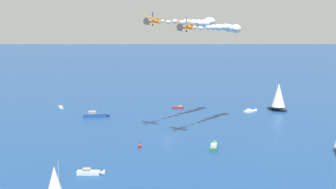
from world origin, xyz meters
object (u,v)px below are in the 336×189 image
biplane_wingman (152,21)px  wingwalker_wingman (153,14)px  marker_buoy (140,146)px  biplane_lead (185,27)px  motorboat_offshore (98,115)px  motorboat_outer_ring_a (214,146)px  sailboat_near_centre (55,184)px  sailboat_outer_ring_b (278,97)px  motorboat_far_port (251,111)px  motorboat_inshore (61,107)px  motorboat_mid_cluster (92,172)px  motorboat_ahead (178,108)px  wingwalker_lead (186,20)px

biplane_wingman → wingwalker_wingman: wingwalker_wingman is taller
marker_buoy → biplane_lead: biplane_lead is taller
motorboat_offshore → motorboat_outer_ring_a: size_ratio=1.53×
sailboat_near_centre → sailboat_outer_ring_b: (40.49, -117.22, 2.09)m
sailboat_near_centre → motorboat_far_port: 114.71m
motorboat_offshore → biplane_wingman: bearing=-176.4°
motorboat_inshore → motorboat_offshore: (-27.03, -4.47, 0.41)m
motorboat_inshore → biplane_lead: size_ratio=0.73×
motorboat_mid_cluster → biplane_wingman: bearing=-53.3°
motorboat_ahead → wingwalker_lead: (-45.86, 31.85, 37.61)m
sailboat_outer_ring_b → biplane_lead: bearing=103.6°
sailboat_outer_ring_b → motorboat_inshore: bearing=50.2°
sailboat_outer_ring_b → motorboat_far_port: bearing=68.0°
sailboat_near_centre → motorboat_far_port: (45.30, -105.32, -3.59)m
motorboat_inshore → biplane_lead: 85.35m
motorboat_outer_ring_a → sailboat_outer_ring_b: size_ratio=0.52×
biplane_wingman → sailboat_outer_ring_b: bearing=-88.5°
sailboat_outer_ring_b → wingwalker_wingman: (-2.12, 67.04, 33.84)m
wingwalker_lead → biplane_wingman: bearing=13.4°
biplane_lead → wingwalker_lead: size_ratio=4.16×
motorboat_ahead → wingwalker_lead: bearing=145.2°
wingwalker_wingman → motorboat_ahead: bearing=-47.4°
motorboat_outer_ring_a → wingwalker_wingman: wingwalker_wingman is taller
motorboat_inshore → wingwalker_wingman: 75.28m
motorboat_inshore → motorboat_offshore: size_ratio=0.51×
motorboat_far_port → motorboat_mid_cluster: motorboat_mid_cluster is taller
motorboat_far_port → wingwalker_lead: bearing=111.6°
motorboat_inshore → marker_buoy: marker_buoy is taller
motorboat_mid_cluster → biplane_wingman: biplane_wingman is taller
sailboat_outer_ring_b → motorboat_ahead: bearing=46.7°
motorboat_outer_ring_a → wingwalker_lead: wingwalker_lead is taller
biplane_lead → motorboat_far_port: bearing=-68.7°
motorboat_offshore → wingwalker_lead: size_ratio=5.97×
motorboat_mid_cluster → motorboat_ahead: bearing=-50.5°
sailboat_near_centre → sailboat_outer_ring_b: 124.04m
motorboat_inshore → motorboat_outer_ring_a: (-89.92, -10.90, 0.20)m
wingwalker_wingman → biplane_lead: bearing=-166.8°
motorboat_offshore → wingwalker_wingman: bearing=-176.3°
motorboat_mid_cluster → motorboat_far_port: bearing=-69.9°
marker_buoy → motorboat_offshore: bearing=-12.6°
motorboat_inshore → motorboat_ahead: (-31.45, -41.93, 0.01)m
sailboat_near_centre → motorboat_outer_ring_a: size_ratio=1.28×
motorboat_outer_ring_a → wingwalker_wingman: (26.27, 4.05, 39.39)m
motorboat_ahead → motorboat_outer_ring_a: motorboat_outer_ring_a is taller
motorboat_far_port → motorboat_offshore: (29.70, 57.51, 0.33)m
sailboat_near_centre → marker_buoy: bearing=-54.9°
sailboat_near_centre → motorboat_offshore: bearing=-32.5°
motorboat_outer_ring_a → wingwalker_lead: (12.61, 0.82, 37.42)m
marker_buoy → biplane_wingman: bearing=-46.1°
motorboat_far_port → biplane_wingman: size_ratio=0.87×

